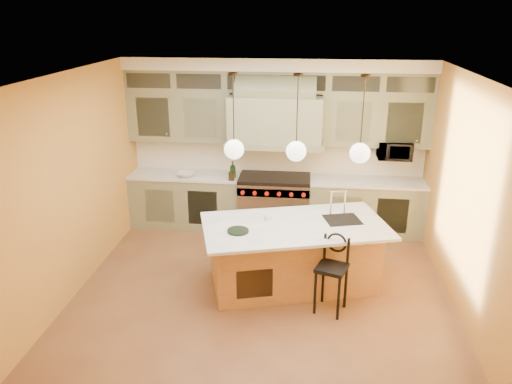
# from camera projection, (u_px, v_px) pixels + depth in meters

# --- Properties ---
(floor) EXTENTS (5.00, 5.00, 0.00)m
(floor) POSITION_uv_depth(u_px,v_px,m) (262.00, 293.00, 6.76)
(floor) COLOR brown
(floor) RESTS_ON ground
(ceiling) EXTENTS (5.00, 5.00, 0.00)m
(ceiling) POSITION_uv_depth(u_px,v_px,m) (263.00, 76.00, 5.76)
(ceiling) COLOR white
(ceiling) RESTS_ON wall_back
(wall_back) EXTENTS (5.00, 0.00, 5.00)m
(wall_back) POSITION_uv_depth(u_px,v_px,m) (277.00, 143.00, 8.59)
(wall_back) COLOR #C18735
(wall_back) RESTS_ON ground
(wall_front) EXTENTS (5.00, 0.00, 5.00)m
(wall_front) POSITION_uv_depth(u_px,v_px,m) (231.00, 303.00, 3.93)
(wall_front) COLOR #C18735
(wall_front) RESTS_ON ground
(wall_left) EXTENTS (0.00, 5.00, 5.00)m
(wall_left) POSITION_uv_depth(u_px,v_px,m) (72.00, 186.00, 6.52)
(wall_left) COLOR #C18735
(wall_left) RESTS_ON ground
(wall_right) EXTENTS (0.00, 5.00, 5.00)m
(wall_right) POSITION_uv_depth(u_px,v_px,m) (469.00, 201.00, 6.00)
(wall_right) COLOR #C18735
(wall_right) RESTS_ON ground
(back_cabinetry) EXTENTS (5.00, 0.77, 2.90)m
(back_cabinetry) POSITION_uv_depth(u_px,v_px,m) (275.00, 148.00, 8.35)
(back_cabinetry) COLOR #757C5C
(back_cabinetry) RESTS_ON floor
(range) EXTENTS (1.20, 0.74, 0.96)m
(range) POSITION_uv_depth(u_px,v_px,m) (274.00, 203.00, 8.59)
(range) COLOR silver
(range) RESTS_ON floor
(kitchen_island) EXTENTS (2.70, 1.91, 1.35)m
(kitchen_island) POSITION_uv_depth(u_px,v_px,m) (294.00, 253.00, 6.85)
(kitchen_island) COLOR #AA6A3C
(kitchen_island) RESTS_ON floor
(counter_stool) EXTENTS (0.45, 0.45, 1.02)m
(counter_stool) POSITION_uv_depth(u_px,v_px,m) (332.00, 269.00, 6.21)
(counter_stool) COLOR black
(counter_stool) RESTS_ON floor
(microwave) EXTENTS (0.54, 0.37, 0.30)m
(microwave) POSITION_uv_depth(u_px,v_px,m) (394.00, 150.00, 8.15)
(microwave) COLOR black
(microwave) RESTS_ON back_cabinetry
(oil_bottle_a) EXTENTS (0.13, 0.13, 0.29)m
(oil_bottle_a) POSITION_uv_depth(u_px,v_px,m) (233.00, 170.00, 8.36)
(oil_bottle_a) COLOR black
(oil_bottle_a) RESTS_ON back_cabinetry
(oil_bottle_b) EXTENTS (0.09, 0.10, 0.21)m
(oil_bottle_b) POSITION_uv_depth(u_px,v_px,m) (232.00, 174.00, 8.27)
(oil_bottle_b) COLOR black
(oil_bottle_b) RESTS_ON back_cabinetry
(fruit_bowl) EXTENTS (0.33, 0.33, 0.07)m
(fruit_bowl) POSITION_uv_depth(u_px,v_px,m) (186.00, 175.00, 8.47)
(fruit_bowl) COLOR silver
(fruit_bowl) RESTS_ON back_cabinetry
(cup) EXTENTS (0.10, 0.10, 0.09)m
(cup) POSITION_uv_depth(u_px,v_px,m) (267.00, 217.00, 6.79)
(cup) COLOR white
(cup) RESTS_ON kitchen_island
(pendant_left) EXTENTS (0.26, 0.26, 1.11)m
(pendant_left) POSITION_uv_depth(u_px,v_px,m) (234.00, 147.00, 6.42)
(pendant_left) COLOR #2D2319
(pendant_left) RESTS_ON ceiling
(pendant_center) EXTENTS (0.26, 0.26, 1.11)m
(pendant_center) POSITION_uv_depth(u_px,v_px,m) (296.00, 149.00, 6.34)
(pendant_center) COLOR #2D2319
(pendant_center) RESTS_ON ceiling
(pendant_right) EXTENTS (0.26, 0.26, 1.11)m
(pendant_right) POSITION_uv_depth(u_px,v_px,m) (360.00, 151.00, 6.25)
(pendant_right) COLOR #2D2319
(pendant_right) RESTS_ON ceiling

